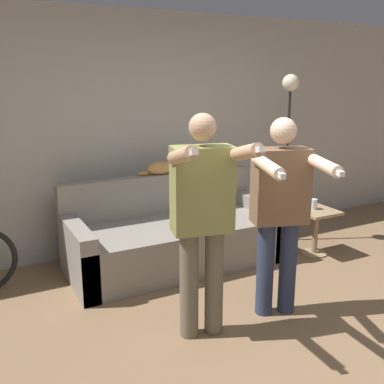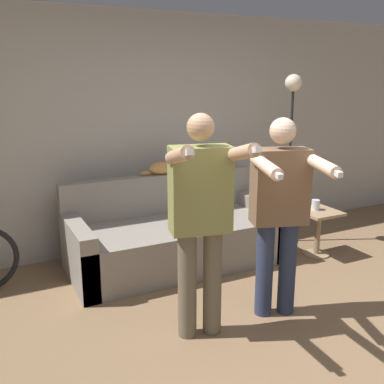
% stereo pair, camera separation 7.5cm
% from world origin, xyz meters
% --- Properties ---
extents(ground_plane, '(16.00, 16.00, 0.00)m').
position_xyz_m(ground_plane, '(0.00, 0.00, 0.00)').
color(ground_plane, '#846647').
extents(wall_back, '(10.00, 0.05, 2.60)m').
position_xyz_m(wall_back, '(0.00, 2.45, 1.30)').
color(wall_back, '#B7B2A8').
rests_on(wall_back, ground_plane).
extents(couch, '(2.18, 0.95, 0.89)m').
position_xyz_m(couch, '(-0.07, 1.76, 0.29)').
color(couch, gray).
rests_on(couch, ground_plane).
extents(person_left, '(0.60, 0.74, 1.67)m').
position_xyz_m(person_left, '(-0.46, 0.45, 0.97)').
color(person_left, '#6B604C').
rests_on(person_left, ground_plane).
extents(person_right, '(0.63, 0.77, 1.62)m').
position_xyz_m(person_right, '(0.24, 0.45, 0.93)').
color(person_right, '#2D3856').
rests_on(person_right, ground_plane).
extents(cat, '(0.44, 0.14, 0.16)m').
position_xyz_m(cat, '(-0.04, 2.13, 0.96)').
color(cat, tan).
rests_on(cat, couch).
extents(floor_lamp, '(0.29, 0.29, 1.94)m').
position_xyz_m(floor_lamp, '(1.38, 1.79, 1.38)').
color(floor_lamp, black).
rests_on(floor_lamp, ground_plane).
extents(side_table, '(0.41, 0.41, 0.51)m').
position_xyz_m(side_table, '(1.42, 1.29, 0.36)').
color(side_table, '#A38460').
rests_on(side_table, ground_plane).
extents(cup, '(0.09, 0.09, 0.11)m').
position_xyz_m(cup, '(1.41, 1.34, 0.56)').
color(cup, silver).
rests_on(cup, side_table).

